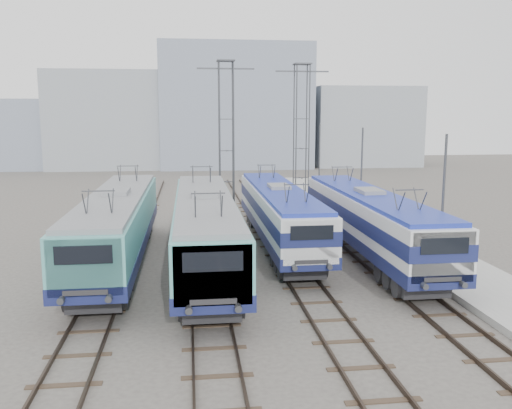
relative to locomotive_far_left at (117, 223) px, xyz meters
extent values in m
plane|color=#514C47|center=(6.75, -6.88, -2.31)|extent=(160.00, 160.00, 0.00)
cube|color=#9E9E99|center=(16.95, 1.12, -2.16)|extent=(4.00, 70.00, 0.30)
cube|color=navy|center=(0.00, 0.23, -0.89)|extent=(2.94, 18.58, 0.62)
cube|color=#53A6A4|center=(0.00, 0.23, 0.35)|extent=(2.89, 18.58, 1.86)
cube|color=#53A6A4|center=(0.00, -8.70, 0.16)|extent=(2.66, 0.72, 2.11)
cube|color=gray|center=(0.00, 0.23, 1.38)|extent=(2.66, 17.84, 0.21)
cube|color=#262628|center=(0.00, -5.97, -1.67)|extent=(2.17, 3.72, 0.70)
cube|color=#262628|center=(0.00, 6.42, -1.67)|extent=(2.17, 3.72, 0.70)
cube|color=navy|center=(4.50, -1.24, -0.88)|extent=(2.97, 18.74, 0.62)
cube|color=#53A6A4|center=(4.50, -1.24, 0.37)|extent=(2.92, 18.74, 1.87)
cube|color=#53A6A4|center=(4.50, -10.24, 0.18)|extent=(2.68, 0.73, 2.12)
cube|color=gray|center=(4.50, -1.24, 1.41)|extent=(2.68, 17.99, 0.21)
cube|color=#262628|center=(4.50, -7.49, -1.66)|extent=(2.19, 3.75, 0.70)
cube|color=#262628|center=(4.50, 5.01, -1.66)|extent=(2.19, 3.75, 0.70)
cube|color=navy|center=(9.00, 2.98, -0.96)|extent=(2.77, 17.49, 0.58)
cube|color=silver|center=(9.00, 2.98, 0.20)|extent=(2.72, 17.49, 1.75)
cube|color=navy|center=(9.00, 2.98, 0.15)|extent=(2.76, 17.51, 0.68)
cube|color=silver|center=(9.00, -5.42, 0.03)|extent=(2.50, 0.68, 1.98)
cube|color=#1C2D9C|center=(9.00, 2.98, 1.17)|extent=(2.50, 16.79, 0.19)
cube|color=#262628|center=(9.00, -2.85, -1.69)|extent=(2.04, 3.50, 0.66)
cube|color=#262628|center=(9.00, 8.81, -1.69)|extent=(2.04, 3.50, 0.66)
cube|color=navy|center=(13.50, -0.03, -0.94)|extent=(2.83, 17.86, 0.60)
cube|color=silver|center=(13.50, -0.03, 0.25)|extent=(2.78, 17.86, 1.79)
cube|color=navy|center=(13.50, -0.03, 0.20)|extent=(2.82, 17.88, 0.69)
cube|color=silver|center=(13.50, -8.61, 0.07)|extent=(2.56, 0.69, 2.02)
cube|color=#1C2D9C|center=(13.50, -0.03, 1.24)|extent=(2.56, 17.15, 0.20)
cube|color=#262628|center=(13.50, -5.98, -1.68)|extent=(2.08, 3.57, 0.67)
cube|color=#262628|center=(13.50, 5.93, -1.68)|extent=(2.08, 3.57, 0.67)
cylinder|color=#3F4247|center=(6.20, 14.57, 3.69)|extent=(0.10, 0.10, 12.00)
cylinder|color=#3F4247|center=(7.30, 14.57, 3.69)|extent=(0.10, 0.10, 12.00)
cylinder|color=#3F4247|center=(6.20, 15.67, 3.69)|extent=(0.10, 0.10, 12.00)
cylinder|color=#3F4247|center=(7.30, 15.67, 3.69)|extent=(0.10, 0.10, 12.00)
cube|color=#3F4247|center=(6.75, 15.12, 9.09)|extent=(4.50, 0.12, 0.12)
cylinder|color=#3F4247|center=(12.70, 16.57, 3.69)|extent=(0.10, 0.10, 12.00)
cylinder|color=#3F4247|center=(13.80, 16.57, 3.69)|extent=(0.10, 0.10, 12.00)
cylinder|color=#3F4247|center=(12.70, 17.67, 3.69)|extent=(0.10, 0.10, 12.00)
cylinder|color=#3F4247|center=(13.80, 17.67, 3.69)|extent=(0.10, 0.10, 12.00)
cube|color=#3F4247|center=(13.25, 17.12, 9.09)|extent=(4.50, 0.12, 0.12)
cylinder|color=#3F4247|center=(15.35, -4.88, 1.19)|extent=(0.12, 0.12, 7.00)
cylinder|color=#3F4247|center=(15.35, 7.12, 1.19)|extent=(0.12, 0.12, 7.00)
cylinder|color=#3F4247|center=(15.35, 19.12, 1.19)|extent=(0.12, 0.12, 7.00)
cube|color=#8F979F|center=(-7.25, 55.12, 4.69)|extent=(18.00, 12.00, 14.00)
cube|color=gray|center=(10.75, 55.12, 6.69)|extent=(22.00, 14.00, 18.00)
cube|color=#8F979F|center=(30.75, 55.12, 3.69)|extent=(16.00, 12.00, 12.00)
cube|color=gray|center=(-23.25, 55.12, 2.69)|extent=(14.00, 10.00, 10.00)
camera|label=1|loc=(3.79, -28.24, 5.55)|focal=38.00mm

